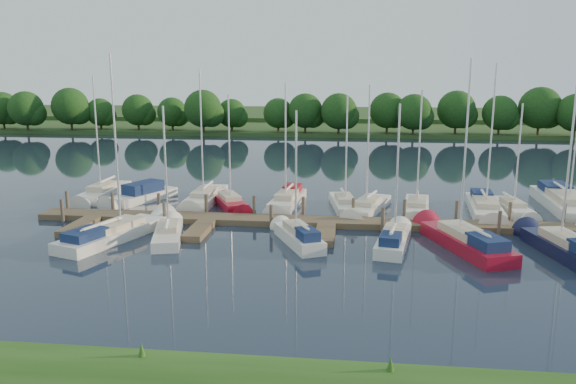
# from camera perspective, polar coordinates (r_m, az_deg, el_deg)

# --- Properties ---
(ground) EXTENTS (260.00, 260.00, 0.00)m
(ground) POSITION_cam_1_polar(r_m,az_deg,el_deg) (30.15, 3.29, -7.36)
(ground) COLOR #192032
(ground) RESTS_ON ground
(dock) EXTENTS (40.00, 6.00, 0.40)m
(dock) POSITION_cam_1_polar(r_m,az_deg,el_deg) (37.06, 3.96, -3.34)
(dock) COLOR brown
(dock) RESTS_ON ground
(mooring_pilings) EXTENTS (38.24, 2.84, 2.00)m
(mooring_pilings) POSITION_cam_1_polar(r_m,az_deg,el_deg) (38.04, 4.04, -2.32)
(mooring_pilings) COLOR #473D33
(mooring_pilings) RESTS_ON ground
(far_shore) EXTENTS (180.00, 30.00, 0.60)m
(far_shore) POSITION_cam_1_polar(r_m,az_deg,el_deg) (103.87, 5.73, 6.57)
(far_shore) COLOR #223F18
(far_shore) RESTS_ON ground
(distant_hill) EXTENTS (220.00, 40.00, 1.40)m
(distant_hill) POSITION_cam_1_polar(r_m,az_deg,el_deg) (128.75, 5.92, 7.78)
(distant_hill) COLOR #355424
(distant_hill) RESTS_ON ground
(treeline) EXTENTS (146.78, 9.77, 8.25)m
(treeline) POSITION_cam_1_polar(r_m,az_deg,el_deg) (90.31, 6.14, 8.25)
(treeline) COLOR #38281C
(treeline) RESTS_ON ground
(sailboat_n_0) EXTENTS (1.92, 7.91, 10.27)m
(sailboat_n_0) POSITION_cam_1_polar(r_m,az_deg,el_deg) (48.15, -18.31, -0.25)
(sailboat_n_0) COLOR silver
(sailboat_n_0) RESTS_ON ground
(motorboat) EXTENTS (4.22, 6.71, 1.88)m
(motorboat) POSITION_cam_1_polar(r_m,az_deg,el_deg) (46.02, -14.68, -0.46)
(motorboat) COLOR silver
(motorboat) RESTS_ON ground
(sailboat_n_2) EXTENTS (2.01, 8.43, 10.69)m
(sailboat_n_2) POSITION_cam_1_polar(r_m,az_deg,el_deg) (44.61, -8.50, -0.72)
(sailboat_n_2) COLOR silver
(sailboat_n_2) RESTS_ON ground
(sailboat_n_3) EXTENTS (4.19, 6.63, 8.81)m
(sailboat_n_3) POSITION_cam_1_polar(r_m,az_deg,el_deg) (42.99, -5.93, -1.13)
(sailboat_n_3) COLOR maroon
(sailboat_n_3) RESTS_ON ground
(sailboat_n_4) EXTENTS (2.43, 7.56, 9.71)m
(sailboat_n_4) POSITION_cam_1_polar(r_m,az_deg,el_deg) (42.94, -0.12, -1.00)
(sailboat_n_4) COLOR silver
(sailboat_n_4) RESTS_ON ground
(sailboat_n_5) EXTENTS (2.52, 6.94, 8.82)m
(sailboat_n_5) POSITION_cam_1_polar(r_m,az_deg,el_deg) (42.18, 5.79, -1.39)
(sailboat_n_5) COLOR silver
(sailboat_n_5) RESTS_ON ground
(sailboat_n_6) EXTENTS (3.62, 7.53, 9.54)m
(sailboat_n_6) POSITION_cam_1_polar(r_m,az_deg,el_deg) (41.57, 8.04, -1.65)
(sailboat_n_6) COLOR silver
(sailboat_n_6) RESTS_ON ground
(sailboat_n_7) EXTENTS (2.44, 7.25, 9.19)m
(sailboat_n_7) POSITION_cam_1_polar(r_m,az_deg,el_deg) (41.99, 12.92, -1.69)
(sailboat_n_7) COLOR silver
(sailboat_n_7) RESTS_ON ground
(sailboat_n_8) EXTENTS (2.79, 8.82, 11.05)m
(sailboat_n_8) POSITION_cam_1_polar(r_m,az_deg,el_deg) (43.21, 19.38, -1.63)
(sailboat_n_8) COLOR silver
(sailboat_n_8) RESTS_ON ground
(sailboat_n_9) EXTENTS (2.10, 6.44, 8.25)m
(sailboat_n_9) POSITION_cam_1_polar(r_m,az_deg,el_deg) (43.97, 21.84, -1.65)
(sailboat_n_9) COLOR silver
(sailboat_n_9) RESTS_ON ground
(sailboat_n_10) EXTENTS (3.20, 11.52, 14.47)m
(sailboat_n_10) POSITION_cam_1_polar(r_m,az_deg,el_deg) (46.57, 26.46, -1.24)
(sailboat_n_10) COLOR silver
(sailboat_n_10) RESTS_ON ground
(sailboat_s_0) EXTENTS (4.60, 9.09, 11.48)m
(sailboat_s_0) POSITION_cam_1_polar(r_m,az_deg,el_deg) (36.18, -17.02, -4.04)
(sailboat_s_0) COLOR silver
(sailboat_s_0) RESTS_ON ground
(sailboat_s_1) EXTENTS (2.89, 6.58, 8.43)m
(sailboat_s_1) POSITION_cam_1_polar(r_m,az_deg,el_deg) (35.41, -12.06, -4.20)
(sailboat_s_1) COLOR silver
(sailboat_s_1) RESTS_ON ground
(sailboat_s_2) EXTENTS (3.64, 6.10, 8.31)m
(sailboat_s_2) POSITION_cam_1_polar(r_m,az_deg,el_deg) (33.61, 1.03, -4.68)
(sailboat_s_2) COLOR silver
(sailboat_s_2) RESTS_ON ground
(sailboat_s_3) EXTENTS (2.57, 6.73, 8.69)m
(sailboat_s_3) POSITION_cam_1_polar(r_m,az_deg,el_deg) (33.66, 10.69, -4.89)
(sailboat_s_3) COLOR silver
(sailboat_s_3) RESTS_ON ground
(sailboat_s_4) EXTENTS (4.47, 8.71, 11.25)m
(sailboat_s_4) POSITION_cam_1_polar(r_m,az_deg,el_deg) (34.29, 17.41, -4.90)
(sailboat_s_4) COLOR maroon
(sailboat_s_4) RESTS_ON ground
(sailboat_s_5) EXTENTS (3.23, 8.19, 10.53)m
(sailboat_s_5) POSITION_cam_1_polar(r_m,az_deg,el_deg) (34.98, 26.30, -5.28)
(sailboat_s_5) COLOR black
(sailboat_s_5) RESTS_ON ground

